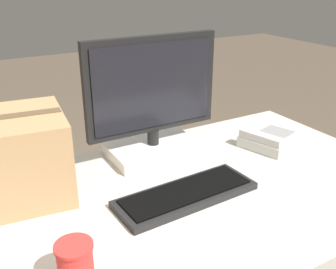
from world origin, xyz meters
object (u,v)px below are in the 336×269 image
cardboard_box (5,159)px  keyboard (186,194)px  desk_phone (270,140)px  monitor (153,110)px  paper_cup_left (75,264)px

cardboard_box → keyboard: bearing=-31.0°
desk_phone → keyboard: bearing=-178.4°
monitor → keyboard: (-0.06, -0.33, -0.17)m
monitor → paper_cup_left: 0.70m
desk_phone → cardboard_box: bearing=156.4°
monitor → desk_phone: 0.50m
keyboard → cardboard_box: size_ratio=1.16×
paper_cup_left → cardboard_box: cardboard_box is taller
desk_phone → cardboard_box: size_ratio=0.63×
monitor → paper_cup_left: (-0.47, -0.51, -0.13)m
monitor → keyboard: bearing=-99.9°
cardboard_box → monitor: bearing=4.6°
monitor → keyboard: size_ratio=1.11×
cardboard_box → desk_phone: bearing=-7.1°
desk_phone → paper_cup_left: bearing=-175.7°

